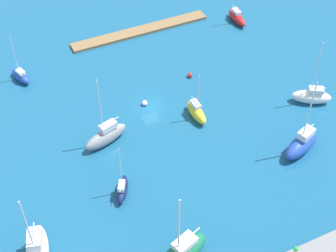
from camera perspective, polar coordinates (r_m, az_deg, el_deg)
water at (r=78.15m, az=-1.99°, el=2.16°), size 160.00×160.00×0.00m
pier_dock at (r=94.34m, az=-3.13°, el=10.71°), size 26.15×2.64×0.51m
sailboat_blue_by_breakwater at (r=72.86m, az=14.91°, el=-1.95°), size 7.29×4.71×12.82m
sailboat_white_lone_north at (r=61.67m, az=-14.60°, el=-13.60°), size 4.64×7.92×11.61m
sailboat_navy_far_north at (r=66.09m, az=-5.20°, el=-7.11°), size 3.39×4.65×8.32m
sailboat_red_off_beacon at (r=97.53m, az=7.82°, el=12.09°), size 1.79×5.70×9.91m
sailboat_yellow_center_basin at (r=75.79m, az=3.24°, el=1.62°), size 1.67×5.24×8.31m
sailboat_gray_west_end at (r=72.16m, az=-7.03°, el=-1.10°), size 7.20×3.81×11.82m
sailboat_blue_outer_mooring at (r=85.99m, az=-16.35°, el=5.49°), size 2.95×4.91×8.46m
sailboat_white_near_pier at (r=81.26m, az=15.95°, el=3.26°), size 6.30×5.02×11.21m
mooring_buoy_white at (r=78.22m, az=-2.66°, el=2.60°), size 0.86×0.86×0.86m
mooring_buoy_red at (r=83.54m, az=2.50°, el=5.78°), size 0.83×0.83×0.83m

